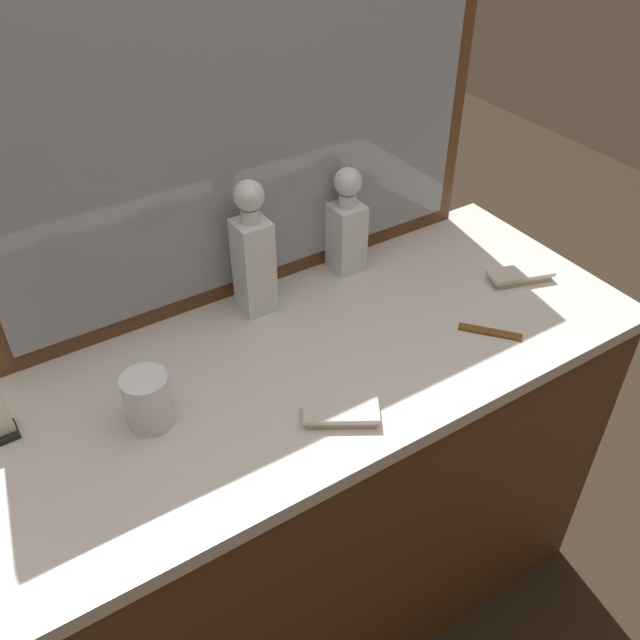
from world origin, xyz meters
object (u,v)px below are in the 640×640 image
at_px(crystal_tumbler_center, 149,403).
at_px(silver_brush_rear, 341,413).
at_px(crystal_decanter_left, 346,230).
at_px(crystal_decanter_rear, 253,260).
at_px(silver_brush_far_left, 520,275).
at_px(tortoiseshell_comb, 490,332).

height_order(crystal_tumbler_center, silver_brush_rear, crystal_tumbler_center).
height_order(crystal_decanter_left, crystal_decanter_rear, crystal_decanter_rear).
distance_m(crystal_decanter_rear, silver_brush_rear, 0.39).
bearing_deg(silver_brush_rear, silver_brush_far_left, 13.34).
bearing_deg(crystal_decanter_rear, silver_brush_rear, -94.47).
bearing_deg(silver_brush_far_left, silver_brush_rear, -166.66).
height_order(crystal_decanter_rear, silver_brush_rear, crystal_decanter_rear).
bearing_deg(crystal_decanter_left, tortoiseshell_comb, -72.34).
bearing_deg(silver_brush_far_left, crystal_tumbler_center, 177.73).
relative_size(crystal_decanter_left, tortoiseshell_comb, 2.26).
bearing_deg(crystal_decanter_rear, silver_brush_far_left, -22.62).
distance_m(crystal_decanter_left, silver_brush_far_left, 0.42).
xyz_separation_m(crystal_decanter_rear, tortoiseshell_comb, (0.37, -0.34, -0.12)).
relative_size(crystal_decanter_rear, tortoiseshell_comb, 2.71).
relative_size(silver_brush_rear, tortoiseshell_comb, 1.31).
bearing_deg(tortoiseshell_comb, crystal_decanter_rear, 137.25).
bearing_deg(silver_brush_far_left, crystal_decanter_rear, 157.38).
bearing_deg(crystal_tumbler_center, silver_brush_far_left, -2.27).
xyz_separation_m(crystal_decanter_left, crystal_tumbler_center, (-0.57, -0.23, -0.05)).
bearing_deg(tortoiseshell_comb, silver_brush_rear, -175.20).
xyz_separation_m(crystal_tumbler_center, tortoiseshell_comb, (0.69, -0.14, -0.05)).
distance_m(crystal_tumbler_center, silver_brush_far_left, 0.89).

